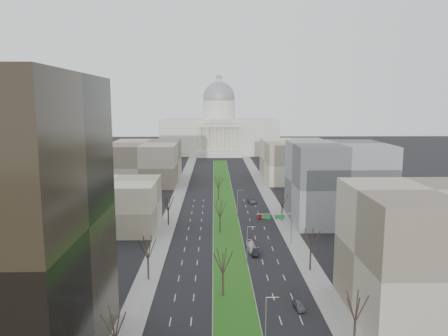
{
  "coord_description": "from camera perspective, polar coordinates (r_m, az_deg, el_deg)",
  "views": [
    {
      "loc": [
        -3.57,
        -37.81,
        36.43
      ],
      "look_at": [
        -0.29,
        104.77,
        14.62
      ],
      "focal_mm": 35.0,
      "sensor_mm": 36.0,
      "label": 1
    }
  ],
  "objects": [
    {
      "name": "capitol",
      "position": [
        308.08,
        -0.65,
        4.95
      ],
      "size": [
        80.0,
        46.0,
        55.0
      ],
      "color": "beige",
      "rests_on": "ground"
    },
    {
      "name": "sidewalk_left",
      "position": [
        138.4,
        -7.09,
        -6.6
      ],
      "size": [
        5.0,
        330.0,
        0.15
      ],
      "primitive_type": "cube",
      "color": "gray",
      "rests_on": "ground"
    },
    {
      "name": "box_van",
      "position": [
        109.94,
        3.54,
        -10.17
      ],
      "size": [
        1.91,
        6.66,
        1.83
      ],
      "primitive_type": "imported",
      "rotation": [
        0.0,
        0.0,
        0.06
      ],
      "color": "silver",
      "rests_on": "ground"
    },
    {
      "name": "tree_median_b",
      "position": [
        121.44,
        -0.54,
        -5.33
      ],
      "size": [
        5.4,
        5.4,
        9.72
      ],
      "color": "black",
      "rests_on": "ground"
    },
    {
      "name": "median",
      "position": [
        160.99,
        -0.01,
        -4.35
      ],
      "size": [
        8.0,
        222.03,
        0.2
      ],
      "color": "#999993",
      "rests_on": "ground"
    },
    {
      "name": "building_far_right",
      "position": [
        208.26,
        9.37,
        1.01
      ],
      "size": [
        30.0,
        40.0,
        18.0
      ],
      "primitive_type": "cube",
      "color": "tan",
      "rests_on": "ground"
    },
    {
      "name": "car_red",
      "position": [
        138.41,
        4.84,
        -6.31
      ],
      "size": [
        2.28,
        4.79,
        1.35
      ],
      "primitive_type": "imported",
      "rotation": [
        0.0,
        0.0,
        -0.09
      ],
      "color": "maroon",
      "rests_on": "ground"
    },
    {
      "name": "car_grey_near",
      "position": [
        82.12,
        9.79,
        -17.25
      ],
      "size": [
        2.02,
        4.08,
        1.34
      ],
      "primitive_type": "imported",
      "rotation": [
        0.0,
        0.0,
        0.12
      ],
      "color": "#4E4F56",
      "rests_on": "ground"
    },
    {
      "name": "streetlamp_median_c",
      "position": [
        136.72,
        1.8,
        -4.68
      ],
      "size": [
        1.9,
        0.2,
        9.16
      ],
      "color": "gray",
      "rests_on": "ground"
    },
    {
      "name": "tree_right_far",
      "position": [
        134.82,
        7.6,
        -4.2
      ],
      "size": [
        5.04,
        5.04,
        9.07
      ],
      "color": "black",
      "rests_on": "ground"
    },
    {
      "name": "tree_left_mid",
      "position": [
        91.74,
        -9.95,
        -10.15
      ],
      "size": [
        5.4,
        5.4,
        9.72
      ],
      "color": "black",
      "rests_on": "ground"
    },
    {
      "name": "building_grey_right",
      "position": [
        137.33,
        14.59,
        -1.83
      ],
      "size": [
        28.0,
        26.0,
        24.0
      ],
      "primitive_type": "cube",
      "color": "#585A5C",
      "rests_on": "ground"
    },
    {
      "name": "ground",
      "position": [
        162.0,
        -0.02,
        -4.3
      ],
      "size": [
        600.0,
        600.0,
        0.0
      ],
      "primitive_type": "plane",
      "color": "black",
      "rests_on": "ground"
    },
    {
      "name": "streetlamp_median_a",
      "position": [
        66.3,
        5.52,
        -19.83
      ],
      "size": [
        1.9,
        0.2,
        9.16
      ],
      "color": "gray",
      "rests_on": "ground"
    },
    {
      "name": "building_tan_right",
      "position": [
        82.81,
        25.39,
        -10.05
      ],
      "size": [
        26.0,
        24.0,
        22.0
      ],
      "primitive_type": "cube",
      "color": "#7A6E5E",
      "rests_on": "ground"
    },
    {
      "name": "building_far_left",
      "position": [
        202.16,
        -10.25,
        0.76
      ],
      "size": [
        30.0,
        40.0,
        18.0
      ],
      "primitive_type": "cube",
      "color": "#7A6E5E",
      "rests_on": "ground"
    },
    {
      "name": "car_grey_far",
      "position": [
        158.74,
        3.69,
        -4.31
      ],
      "size": [
        3.31,
        5.71,
        1.5
      ],
      "primitive_type": "imported",
      "rotation": [
        0.0,
        0.0,
        0.16
      ],
      "color": "#52545A",
      "rests_on": "ground"
    },
    {
      "name": "tree_median_c",
      "position": [
        160.54,
        -0.74,
        -1.87
      ],
      "size": [
        5.4,
        5.4,
        9.72
      ],
      "color": "black",
      "rests_on": "ground"
    },
    {
      "name": "streetlamp_median_b",
      "position": [
        98.32,
        3.08,
        -10.08
      ],
      "size": [
        1.9,
        0.2,
        9.16
      ],
      "color": "gray",
      "rests_on": "ground"
    },
    {
      "name": "building_beige_left",
      "position": [
        129.67,
        -14.45,
        -4.7
      ],
      "size": [
        26.0,
        22.0,
        14.0
      ],
      "primitive_type": "cube",
      "color": "tan",
      "rests_on": "ground"
    },
    {
      "name": "car_black",
      "position": [
        106.65,
        4.16,
        -10.87
      ],
      "size": [
        2.14,
        4.76,
        1.52
      ],
      "primitive_type": "imported",
      "rotation": [
        0.0,
        0.0,
        -0.12
      ],
      "color": "black",
      "rests_on": "ground"
    },
    {
      "name": "tree_right_near",
      "position": [
        69.95,
        16.84,
        -16.86
      ],
      "size": [
        5.16,
        5.16,
        9.29
      ],
      "color": "black",
      "rests_on": "ground"
    },
    {
      "name": "tree_left_far",
      "position": [
        129.96,
        -7.33,
        -4.54
      ],
      "size": [
        5.28,
        5.28,
        9.5
      ],
      "color": "black",
      "rests_on": "ground"
    },
    {
      "name": "mast_arm_signs",
      "position": [
        113.31,
        7.45,
        -6.9
      ],
      "size": [
        9.12,
        0.24,
        8.09
      ],
      "color": "gray",
      "rests_on": "ground"
    },
    {
      "name": "tree_right_mid",
      "position": [
        96.72,
        11.29,
        -9.1
      ],
      "size": [
        5.52,
        5.52,
        9.94
      ],
      "color": "black",
      "rests_on": "ground"
    },
    {
      "name": "sidewalk_right",
      "position": [
        139.3,
        7.48,
        -6.51
      ],
      "size": [
        5.0,
        330.0,
        0.15
      ],
      "primitive_type": "cube",
      "color": "gray",
      "rests_on": "ground"
    },
    {
      "name": "tree_median_a",
      "position": [
        83.21,
        -0.15,
        -12.02
      ],
      "size": [
        5.4,
        5.4,
        9.72
      ],
      "color": "black",
      "rests_on": "ground"
    },
    {
      "name": "tree_left_near",
      "position": [
        64.73,
        -14.1,
        -19.01
      ],
      "size": [
        5.1,
        5.1,
        9.18
      ],
      "color": "black",
      "rests_on": "ground"
    }
  ]
}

